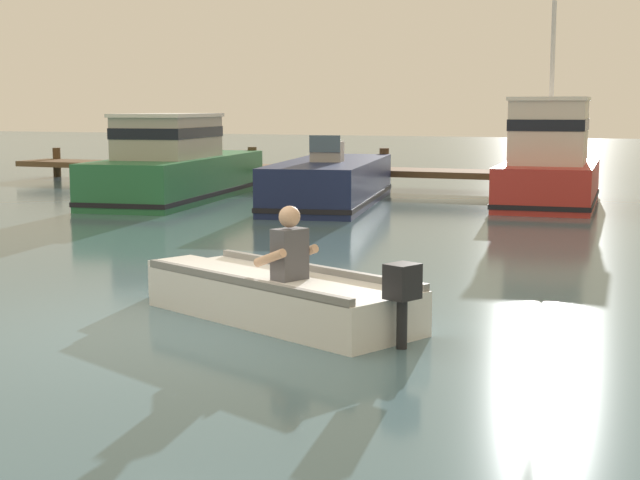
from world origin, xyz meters
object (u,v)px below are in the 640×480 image
Objects in this scene: rowboat_with_person at (275,295)px; moored_boat_navy at (331,184)px; moored_boat_green at (176,167)px; moored_boat_red at (549,166)px.

moored_boat_navy is (-3.68, 11.00, 0.22)m from rowboat_with_person.
moored_boat_red reaches higher than moored_boat_green.
moored_boat_red reaches higher than moored_boat_navy.
moored_boat_red is at bearing 12.35° from moored_boat_green.
moored_boat_green is 3.79m from moored_boat_navy.
rowboat_with_person is 13.04m from moored_boat_green.
moored_boat_navy is at bearing -161.59° from moored_boat_red.
moored_boat_green is at bearing 124.88° from rowboat_with_person.
moored_boat_red is (0.86, 12.51, 0.62)m from rowboat_with_person.
moored_boat_green reaches higher than moored_boat_navy.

